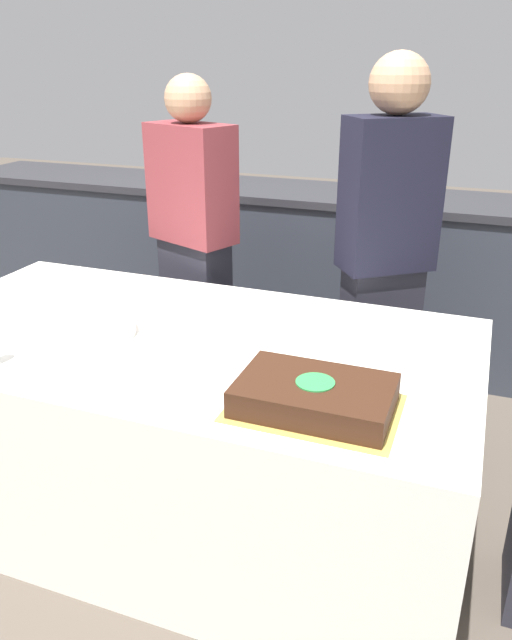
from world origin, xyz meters
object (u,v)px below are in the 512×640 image
Objects in this scene: plate_stack at (100,327)px; person_cutting_cake at (385,255)px; cake at (315,396)px; person_standing_back at (194,249)px.

person_cutting_cake reaches higher than plate_stack.
cake is 0.29× the size of person_standing_back.
person_standing_back is at bearing 129.55° from cake.
plate_stack is 1.16m from person_cutting_cake.
person_cutting_cake reaches higher than person_standing_back.
person_standing_back reaches higher than cake.
cake is 1.88× the size of plate_stack.
plate_stack is (-0.81, 0.22, -0.01)m from cake.
person_cutting_cake is 1.05× the size of person_standing_back.
person_standing_back is at bearing -36.90° from person_cutting_cake.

